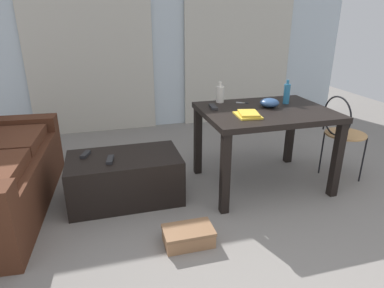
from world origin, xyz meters
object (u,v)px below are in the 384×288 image
Objects in this scene: bottle_far at (287,93)px; shoebox at (188,236)px; wire_chair at (341,128)px; tv_remote_on_table at (213,107)px; craft_table at (265,120)px; bottle_near at (220,94)px; tv_remote_secondary at (86,154)px; coffee_table at (125,178)px; tv_remote_primary at (110,160)px; book_stack at (248,114)px; bowl at (269,103)px; scissors at (244,103)px.

bottle_far is 0.63× the size of shoebox.
wire_chair is 5.02× the size of tv_remote_on_table.
craft_table is at bearing -13.76° from tv_remote_on_table.
craft_table is 1.36× the size of wire_chair.
bottle_far is at bearing -19.77° from bottle_near.
wire_chair is at bearing -7.51° from craft_table.
tv_remote_on_table is at bearing 20.63° from tv_remote_secondary.
craft_table is at bearing -2.21° from coffee_table.
craft_table is 7.29× the size of tv_remote_primary.
tv_remote_secondary is (-1.36, 0.31, -0.34)m from book_stack.
bottle_near is 1.45m from shoebox.
bowl reaches higher than tv_remote_secondary.
craft_table is 3.21× the size of shoebox.
tv_remote_secondary is (-0.31, 0.11, 0.22)m from coffee_table.
tv_remote_on_table is at bearing 159.07° from craft_table.
bowl is at bearing 0.71° from coffee_table.
bottle_near is 1.72× the size of scissors.
bottle_far is 1.93m from tv_remote_secondary.
tv_remote_primary is at bearing 173.33° from book_stack.
wire_chair reaches higher than craft_table.
bottle_far is at bearing 26.78° from craft_table.
tv_remote_primary is at bearing -167.88° from scissors.
bowl is at bearing 35.19° from book_stack.
book_stack is at bearing -10.97° from coffee_table.
scissors is (-0.10, 0.26, 0.11)m from craft_table.
coffee_table is 1.32m from scissors.
wire_chair reaches higher than tv_remote_on_table.
scissors is at bearing -23.94° from bottle_near.
wire_chair is 5.37× the size of tv_remote_primary.
wire_chair reaches higher than bowl.
scissors is at bearing 70.98° from book_stack.
bottle_near reaches higher than craft_table.
coffee_table is at bearing -162.57° from bottle_near.
bottle_near reaches higher than tv_remote_on_table.
tv_remote_secondary is (-2.36, 0.26, -0.11)m from wire_chair.
scissors is at bearing 157.18° from wire_chair.
bowl is at bearing 16.87° from tv_remote_secondary.
book_stack is at bearing -144.81° from bowl.
bottle_far is at bearing 29.24° from book_stack.
tv_remote_primary reaches higher than coffee_table.
shoebox is at bearing -31.74° from tv_remote_secondary.
coffee_table is at bearing 116.09° from shoebox.
craft_table is at bearing -68.78° from scissors.
craft_table is 5.09× the size of bottle_far.
tv_remote_secondary is at bearing 161.27° from coffee_table.
wire_chair is at bearing -22.82° from scissors.
tv_remote_on_table reaches higher than scissors.
bowl is 0.26m from scissors.
bottle_far is 1.30× the size of bowl.
bottle_near is 1.18× the size of tv_remote_on_table.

